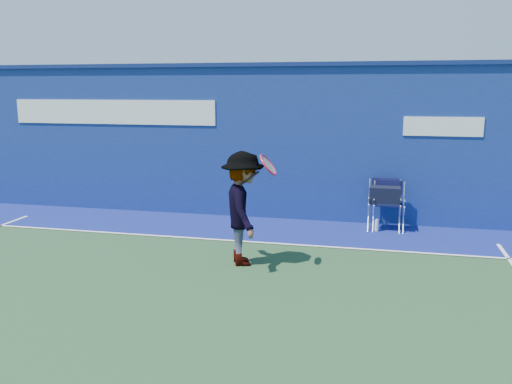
% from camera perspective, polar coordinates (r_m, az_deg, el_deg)
% --- Properties ---
extents(ground, '(80.00, 80.00, 0.00)m').
position_cam_1_polar(ground, '(6.54, -10.99, -12.64)').
color(ground, '#244325').
rests_on(ground, ground).
extents(stadium_wall, '(24.00, 0.50, 3.08)m').
position_cam_1_polar(stadium_wall, '(11.00, -0.23, 5.45)').
color(stadium_wall, navy).
rests_on(stadium_wall, ground).
extents(out_of_bounds_strip, '(24.00, 1.80, 0.01)m').
position_cam_1_polar(out_of_bounds_strip, '(10.21, -1.62, -3.79)').
color(out_of_bounds_strip, navy).
rests_on(out_of_bounds_strip, ground).
extents(court_lines, '(24.00, 12.00, 0.01)m').
position_cam_1_polar(court_lines, '(7.04, -8.98, -10.71)').
color(court_lines, white).
rests_on(court_lines, out_of_bounds_strip).
extents(directors_chair_left, '(0.54, 0.50, 0.91)m').
position_cam_1_polar(directors_chair_left, '(10.32, 13.76, -2.25)').
color(directors_chair_left, silver).
rests_on(directors_chair_left, ground).
extents(directors_chair_right, '(0.56, 0.50, 0.94)m').
position_cam_1_polar(directors_chair_right, '(10.28, 13.34, -1.77)').
color(directors_chair_right, silver).
rests_on(directors_chair_right, ground).
extents(water_bottle, '(0.07, 0.07, 0.23)m').
position_cam_1_polar(water_bottle, '(10.20, 12.59, -3.45)').
color(water_bottle, silver).
rests_on(water_bottle, ground).
extents(tennis_player, '(1.02, 1.25, 1.69)m').
position_cam_1_polar(tennis_player, '(7.98, -1.37, -1.73)').
color(tennis_player, '#EA4738').
rests_on(tennis_player, ground).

